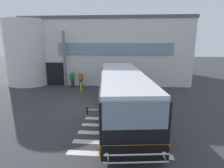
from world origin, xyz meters
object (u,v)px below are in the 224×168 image
(passenger_by_doorway, at_px, (81,79))
(safety_bollard_yellow, at_px, (81,87))
(entry_support_column, at_px, (65,60))
(bus_main_foreground, at_px, (122,94))
(passenger_near_column, at_px, (72,78))

(passenger_by_doorway, relative_size, safety_bollard_yellow, 1.86)
(entry_support_column, distance_m, bus_main_foreground, 9.27)
(bus_main_foreground, distance_m, safety_bollard_yellow, 6.54)
(entry_support_column, bearing_deg, bus_main_foreground, -49.73)
(passenger_near_column, bearing_deg, entry_support_column, 159.34)
(passenger_near_column, height_order, safety_bollard_yellow, passenger_near_column)
(entry_support_column, relative_size, passenger_by_doorway, 3.31)
(passenger_near_column, bearing_deg, safety_bollard_yellow, -50.44)
(passenger_by_doorway, distance_m, safety_bollard_yellow, 1.51)
(bus_main_foreground, bearing_deg, passenger_near_column, 127.53)
(bus_main_foreground, xyz_separation_m, safety_bollard_yellow, (-3.89, 5.18, -0.88))
(entry_support_column, relative_size, safety_bollard_yellow, 6.15)
(bus_main_foreground, height_order, safety_bollard_yellow, bus_main_foreground)
(passenger_by_doorway, bearing_deg, safety_bollard_yellow, -75.35)
(entry_support_column, height_order, passenger_by_doorway, entry_support_column)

